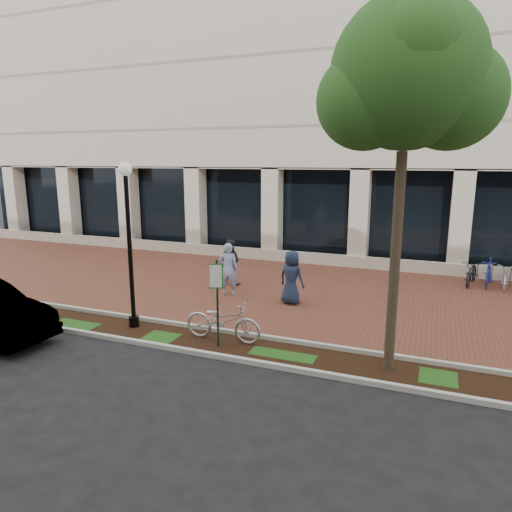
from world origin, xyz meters
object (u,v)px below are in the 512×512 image
(locked_bicycle, at_px, (223,321))
(pedestrian_mid, at_px, (230,262))
(lamppost, at_px, (129,237))
(pedestrian_left, at_px, (228,269))
(pedestrian_right, at_px, (291,277))
(street_tree, at_px, (409,83))
(parking_sign, at_px, (217,292))

(locked_bicycle, xyz_separation_m, pedestrian_mid, (-2.10, 4.98, 0.32))
(locked_bicycle, height_order, pedestrian_mid, pedestrian_mid)
(lamppost, bearing_deg, pedestrian_left, 72.90)
(pedestrian_right, bearing_deg, locked_bicycle, 93.70)
(street_tree, xyz_separation_m, pedestrian_left, (-5.79, 3.87, -5.14))
(locked_bicycle, distance_m, pedestrian_left, 4.11)
(street_tree, distance_m, locked_bicycle, 6.92)
(pedestrian_left, height_order, pedestrian_right, pedestrian_left)
(parking_sign, distance_m, pedestrian_left, 4.52)
(street_tree, xyz_separation_m, pedestrian_mid, (-6.29, 5.08, -5.19))
(lamppost, xyz_separation_m, pedestrian_mid, (0.66, 4.99, -1.69))
(lamppost, height_order, pedestrian_left, lamppost)
(pedestrian_mid, bearing_deg, parking_sign, 113.14)
(parking_sign, relative_size, locked_bicycle, 1.08)
(lamppost, xyz_separation_m, street_tree, (6.95, -0.10, 3.50))
(pedestrian_right, bearing_deg, pedestrian_mid, -11.03)
(pedestrian_mid, bearing_deg, locked_bicycle, 114.25)
(pedestrian_left, bearing_deg, parking_sign, 99.68)
(pedestrian_right, bearing_deg, lamppost, 61.04)
(pedestrian_left, distance_m, pedestrian_right, 2.32)
(street_tree, height_order, locked_bicycle, street_tree)
(locked_bicycle, bearing_deg, street_tree, -92.72)
(locked_bicycle, bearing_deg, lamppost, 88.77)
(lamppost, xyz_separation_m, pedestrian_right, (3.47, 3.61, -1.68))
(lamppost, xyz_separation_m, pedestrian_left, (1.16, 3.78, -1.64))
(street_tree, bearing_deg, parking_sign, -175.81)
(locked_bicycle, bearing_deg, pedestrian_left, 21.61)
(parking_sign, height_order, pedestrian_right, parking_sign)
(parking_sign, distance_m, pedestrian_right, 4.11)
(pedestrian_mid, relative_size, pedestrian_right, 0.98)
(pedestrian_left, bearing_deg, lamppost, 61.06)
(locked_bicycle, bearing_deg, parking_sign, -174.39)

